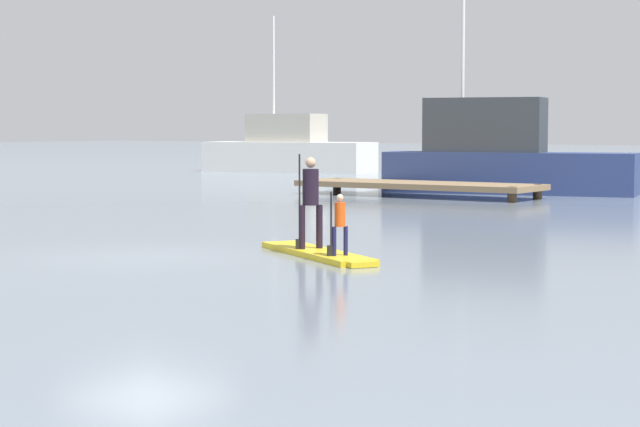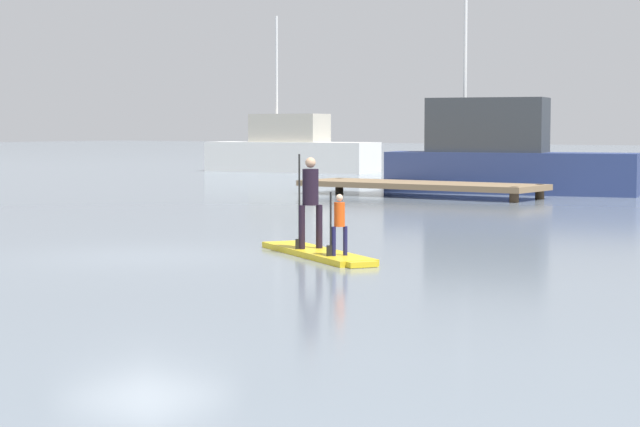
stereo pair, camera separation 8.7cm
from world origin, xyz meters
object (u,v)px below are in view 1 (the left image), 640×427
object	(u,v)px
paddleboard_near	(318,253)
fishing_boat_green_midground	(288,150)
paddler_child_solo	(339,222)
fishing_boat_white_large	(501,156)
paddler_adult	(310,196)

from	to	relation	value
paddleboard_near	fishing_boat_green_midground	distance (m)	37.07
paddler_child_solo	fishing_boat_white_large	world-z (taller)	fishing_boat_white_large
paddleboard_near	paddler_adult	xyz separation A→B (m)	(-0.29, 0.17, 0.96)
paddler_child_solo	fishing_boat_white_large	size ratio (longest dim) A/B	0.12
fishing_boat_white_large	paddler_adult	bearing A→B (deg)	-73.85
paddler_child_solo	fishing_boat_white_large	distance (m)	20.40
paddler_child_solo	fishing_boat_white_large	xyz separation A→B (m)	(-6.45, 19.35, 0.57)
paddler_child_solo	fishing_boat_green_midground	bearing A→B (deg)	127.57
paddleboard_near	paddler_child_solo	size ratio (longest dim) A/B	3.21
paddleboard_near	fishing_boat_white_large	size ratio (longest dim) A/B	0.40
paddleboard_near	paddler_adult	size ratio (longest dim) A/B	2.06
fishing_boat_white_large	fishing_boat_green_midground	bearing A→B (deg)	147.35
paddler_adult	paddler_child_solo	world-z (taller)	paddler_adult
fishing_boat_white_large	fishing_boat_green_midground	xyz separation A→B (m)	(-16.65, 10.67, -0.17)
paddler_child_solo	fishing_boat_green_midground	size ratio (longest dim) A/B	0.12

